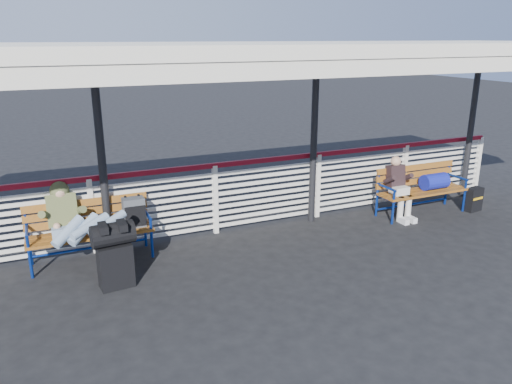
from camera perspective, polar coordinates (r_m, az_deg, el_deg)
name	(u,v)px	position (r m, az deg, el deg)	size (l,w,h in m)	color
ground	(262,279)	(7.07, 0.66, -9.95)	(60.00, 60.00, 0.00)	black
fence	(215,196)	(8.45, -4.69, -0.50)	(12.08, 0.08, 1.24)	silver
canopy	(236,52)	(7.08, -2.28, 15.70)	(12.60, 3.60, 3.16)	silver
luggage_stack	(114,253)	(6.93, -15.88, -6.67)	(0.58, 0.36, 0.92)	black
bench_left	(103,221)	(7.83, -17.07, -3.22)	(1.80, 0.56, 0.92)	#9A5D1D
bench_right	(426,184)	(9.98, 18.83, 0.92)	(1.80, 0.56, 0.92)	#9A5D1D
traveler_man	(80,223)	(7.42, -19.45, -3.39)	(0.94, 1.57, 0.77)	#92A4C4
companion_person	(399,187)	(9.54, 16.01, 0.56)	(0.32, 0.66, 1.15)	beige
suitcase_side	(474,199)	(10.52, 23.62, -0.78)	(0.35, 0.25, 0.46)	black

